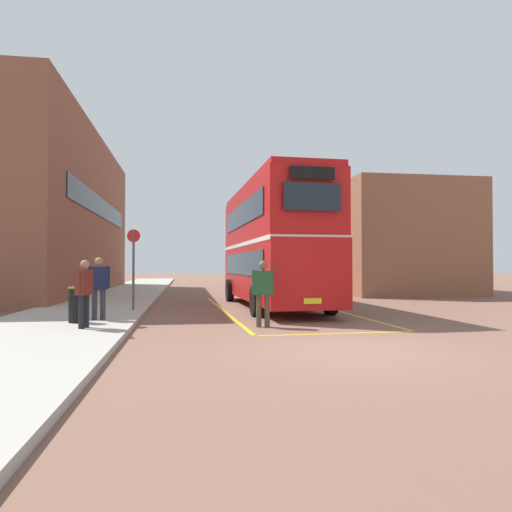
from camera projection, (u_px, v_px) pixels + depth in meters
name	position (u px, v px, depth m)	size (l,w,h in m)	color
ground_plane	(250.00, 298.00, 23.23)	(135.60, 135.60, 0.00)	brown
sidewalk_left	(122.00, 295.00, 24.63)	(4.00, 57.60, 0.14)	#A39E93
brick_building_left	(40.00, 215.00, 26.89)	(6.90, 21.53, 9.16)	brown
depot_building_right	(363.00, 244.00, 32.58)	(7.24, 17.93, 6.30)	brown
double_decker_bus	(272.00, 243.00, 18.35)	(3.06, 10.58, 4.75)	black
single_deck_bus	(278.00, 265.00, 35.28)	(3.37, 8.29, 3.02)	black
pedestrian_boarding	(263.00, 288.00, 12.39)	(0.59, 0.26, 1.76)	#473828
pedestrian_waiting_near	(99.00, 283.00, 12.85)	(0.57, 0.32, 1.72)	#2D2D38
pedestrian_waiting_far	(84.00, 289.00, 11.15)	(0.36, 0.53, 1.63)	black
litter_bin	(77.00, 305.00, 12.22)	(0.43, 0.43, 0.94)	black
bus_stop_sign	(133.00, 261.00, 15.71)	(0.44, 0.10, 2.72)	#4C4C51
bay_marking_yellow	(283.00, 312.00, 16.40)	(4.61, 12.64, 0.01)	gold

